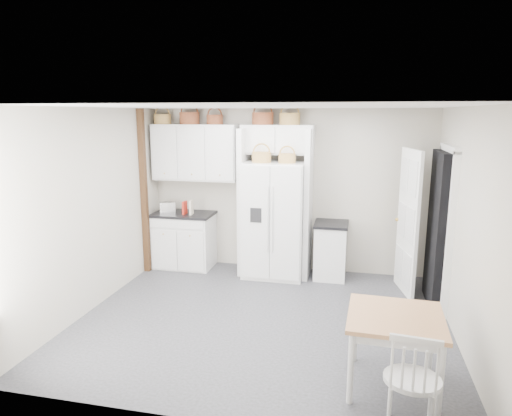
# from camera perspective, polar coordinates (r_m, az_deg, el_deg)

# --- Properties ---
(floor) EXTENTS (4.50, 4.50, 0.00)m
(floor) POSITION_cam_1_polar(r_m,az_deg,el_deg) (5.87, 0.85, -13.70)
(floor) COLOR #2C2C2E
(floor) RESTS_ON ground
(ceiling) EXTENTS (4.50, 4.50, 0.00)m
(ceiling) POSITION_cam_1_polar(r_m,az_deg,el_deg) (5.30, 0.93, 12.57)
(ceiling) COLOR white
(ceiling) RESTS_ON wall_back
(wall_back) EXTENTS (4.50, 0.00, 4.50)m
(wall_back) POSITION_cam_1_polar(r_m,az_deg,el_deg) (7.37, 4.04, 2.18)
(wall_back) COLOR #B3AEA6
(wall_back) RESTS_ON floor
(wall_left) EXTENTS (0.00, 4.00, 4.00)m
(wall_left) POSITION_cam_1_polar(r_m,az_deg,el_deg) (6.28, -19.64, -0.17)
(wall_left) COLOR #B3AEA6
(wall_left) RESTS_ON floor
(wall_right) EXTENTS (0.00, 4.00, 4.00)m
(wall_right) POSITION_cam_1_polar(r_m,az_deg,el_deg) (5.46, 24.69, -2.29)
(wall_right) COLOR #B3AEA6
(wall_right) RESTS_ON floor
(refrigerator) EXTENTS (0.93, 0.75, 1.80)m
(refrigerator) POSITION_cam_1_polar(r_m,az_deg,el_deg) (7.12, 2.36, -1.43)
(refrigerator) COLOR white
(refrigerator) RESTS_ON floor
(base_cab_left) EXTENTS (0.95, 0.60, 0.88)m
(base_cab_left) POSITION_cam_1_polar(r_m,az_deg,el_deg) (7.71, -8.95, -4.08)
(base_cab_left) COLOR silver
(base_cab_left) RESTS_ON floor
(base_cab_right) EXTENTS (0.48, 0.57, 0.84)m
(base_cab_right) POSITION_cam_1_polar(r_m,az_deg,el_deg) (7.22, 9.29, -5.37)
(base_cab_right) COLOR silver
(base_cab_right) RESTS_ON floor
(dining_table) EXTENTS (0.89, 0.89, 0.71)m
(dining_table) POSITION_cam_1_polar(r_m,az_deg,el_deg) (4.63, 16.81, -16.73)
(dining_table) COLOR #9B6342
(dining_table) RESTS_ON floor
(windsor_chair) EXTENTS (0.49, 0.46, 0.92)m
(windsor_chair) POSITION_cam_1_polar(r_m,az_deg,el_deg) (4.05, 18.95, -19.63)
(windsor_chair) COLOR silver
(windsor_chair) RESTS_ON floor
(counter_left) EXTENTS (0.99, 0.64, 0.04)m
(counter_left) POSITION_cam_1_polar(r_m,az_deg,el_deg) (7.60, -9.06, -0.75)
(counter_left) COLOR black
(counter_left) RESTS_ON base_cab_left
(counter_right) EXTENTS (0.51, 0.61, 0.04)m
(counter_right) POSITION_cam_1_polar(r_m,az_deg,el_deg) (7.10, 9.40, -1.99)
(counter_right) COLOR black
(counter_right) RESTS_ON base_cab_right
(toaster) EXTENTS (0.28, 0.21, 0.17)m
(toaster) POSITION_cam_1_polar(r_m,az_deg,el_deg) (7.66, -10.93, 0.10)
(toaster) COLOR silver
(toaster) RESTS_ON counter_left
(cookbook_red) EXTENTS (0.04, 0.14, 0.21)m
(cookbook_red) POSITION_cam_1_polar(r_m,az_deg,el_deg) (7.48, -8.90, 0.04)
(cookbook_red) COLOR #B22419
(cookbook_red) RESTS_ON counter_left
(cookbook_cream) EXTENTS (0.05, 0.16, 0.23)m
(cookbook_cream) POSITION_cam_1_polar(r_m,az_deg,el_deg) (7.44, -8.08, 0.07)
(cookbook_cream) COLOR beige
(cookbook_cream) RESTS_ON counter_left
(basket_upper_a) EXTENTS (0.28, 0.28, 0.16)m
(basket_upper_a) POSITION_cam_1_polar(r_m,az_deg,el_deg) (7.68, -11.61, 10.82)
(basket_upper_a) COLOR olive
(basket_upper_a) RESTS_ON upper_cabinet
(basket_upper_b) EXTENTS (0.32, 0.32, 0.19)m
(basket_upper_b) POSITION_cam_1_polar(r_m,az_deg,el_deg) (7.51, -8.32, 11.04)
(basket_upper_b) COLOR #522F1B
(basket_upper_b) RESTS_ON upper_cabinet
(basket_upper_c) EXTENTS (0.26, 0.26, 0.15)m
(basket_upper_c) POSITION_cam_1_polar(r_m,az_deg,el_deg) (7.37, -5.18, 10.95)
(basket_upper_c) COLOR #522F1B
(basket_upper_c) RESTS_ON upper_cabinet
(basket_bridge_a) EXTENTS (0.33, 0.33, 0.19)m
(basket_bridge_a) POSITION_cam_1_polar(r_m,az_deg,el_deg) (7.17, 0.85, 11.12)
(basket_bridge_a) COLOR #522F1B
(basket_bridge_a) RESTS_ON bridge_cabinet
(basket_bridge_b) EXTENTS (0.32, 0.32, 0.18)m
(basket_bridge_b) POSITION_cam_1_polar(r_m,az_deg,el_deg) (7.10, 4.24, 11.05)
(basket_bridge_b) COLOR olive
(basket_bridge_b) RESTS_ON bridge_cabinet
(basket_fridge_a) EXTENTS (0.29, 0.29, 0.15)m
(basket_fridge_a) POSITION_cam_1_polar(r_m,az_deg,el_deg) (6.90, 0.69, 6.37)
(basket_fridge_a) COLOR olive
(basket_fridge_a) RESTS_ON refrigerator
(basket_fridge_b) EXTENTS (0.26, 0.26, 0.14)m
(basket_fridge_b) POSITION_cam_1_polar(r_m,az_deg,el_deg) (6.84, 3.90, 6.22)
(basket_fridge_b) COLOR olive
(basket_fridge_b) RESTS_ON refrigerator
(upper_cabinet) EXTENTS (1.40, 0.34, 0.90)m
(upper_cabinet) POSITION_cam_1_polar(r_m,az_deg,el_deg) (7.50, -7.58, 6.89)
(upper_cabinet) COLOR silver
(upper_cabinet) RESTS_ON wall_back
(bridge_cabinet) EXTENTS (1.12, 0.34, 0.45)m
(bridge_cabinet) POSITION_cam_1_polar(r_m,az_deg,el_deg) (7.14, 2.72, 8.54)
(bridge_cabinet) COLOR silver
(bridge_cabinet) RESTS_ON wall_back
(fridge_panel_left) EXTENTS (0.08, 0.60, 2.30)m
(fridge_panel_left) POSITION_cam_1_polar(r_m,az_deg,el_deg) (7.24, -1.51, 0.81)
(fridge_panel_left) COLOR silver
(fridge_panel_left) RESTS_ON floor
(fridge_panel_right) EXTENTS (0.08, 0.60, 2.30)m
(fridge_panel_right) POSITION_cam_1_polar(r_m,az_deg,el_deg) (7.06, 6.54, 0.47)
(fridge_panel_right) COLOR silver
(fridge_panel_right) RESTS_ON floor
(trim_post) EXTENTS (0.09, 0.09, 2.60)m
(trim_post) POSITION_cam_1_polar(r_m,az_deg,el_deg) (7.42, -13.82, 1.92)
(trim_post) COLOR #3C1F0F
(trim_post) RESTS_ON floor
(doorway_void) EXTENTS (0.18, 0.85, 2.05)m
(doorway_void) POSITION_cam_1_polar(r_m,az_deg,el_deg) (6.46, 21.91, -2.52)
(doorway_void) COLOR black
(doorway_void) RESTS_ON floor
(door_slab) EXTENTS (0.21, 0.79, 2.05)m
(door_slab) POSITION_cam_1_polar(r_m,az_deg,el_deg) (6.74, 18.45, -1.71)
(door_slab) COLOR white
(door_slab) RESTS_ON floor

